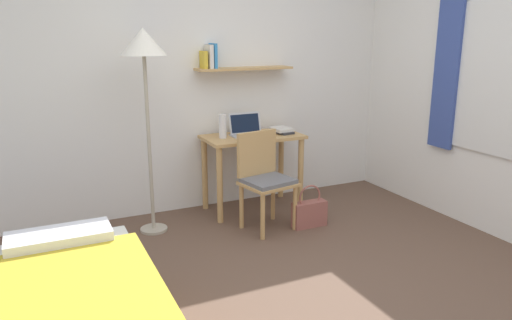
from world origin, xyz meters
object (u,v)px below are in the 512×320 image
Objects in this scene: standing_lamp at (144,55)px; water_bottle at (223,126)px; book_stack at (282,130)px; handbag at (309,213)px; desk_chair at (264,176)px; laptop at (247,130)px; desk at (253,151)px.

water_bottle is at bearing 11.12° from standing_lamp.
book_stack is (0.62, -0.03, -0.09)m from water_bottle.
standing_lamp reaches higher than handbag.
desk_chair is 2.61× the size of laptop.
water_bottle reaches higher than desk_chair.
handbag is at bearing -21.28° from standing_lamp.
book_stack is (0.31, -0.02, 0.19)m from desk.
water_bottle is at bearing 177.92° from desk.
laptop reaches higher than desk.
handbag is at bearing -24.12° from desk_chair.
water_bottle is (-0.26, -0.02, 0.06)m from laptop.
standing_lamp is at bearing 159.89° from desk_chair.
handbag is (1.32, -0.51, -1.42)m from standing_lamp.
water_bottle is (-0.31, 0.01, 0.27)m from desk.
desk_chair is 0.49× the size of standing_lamp.
desk_chair is 0.61m from laptop.
water_bottle is 0.63m from book_stack.
standing_lamp reaches higher than book_stack.
water_bottle reaches higher than book_stack.
desk is 2.41× the size of handbag.
desk reaches higher than handbag.
laptop is (1.00, 0.17, -0.74)m from standing_lamp.
standing_lamp is at bearing -172.70° from desk.
standing_lamp is at bearing 158.72° from handbag.
standing_lamp is (-0.94, 0.34, 1.07)m from desk_chair.
desk is 0.54× the size of standing_lamp.
desk_chair is at bearing -96.67° from laptop.
desk is at bearing -35.18° from laptop.
desk_chair is 0.65m from water_bottle.
desk is 0.37m from book_stack.
book_stack is (1.36, 0.11, -0.77)m from standing_lamp.
desk_chair is 1.46m from standing_lamp.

